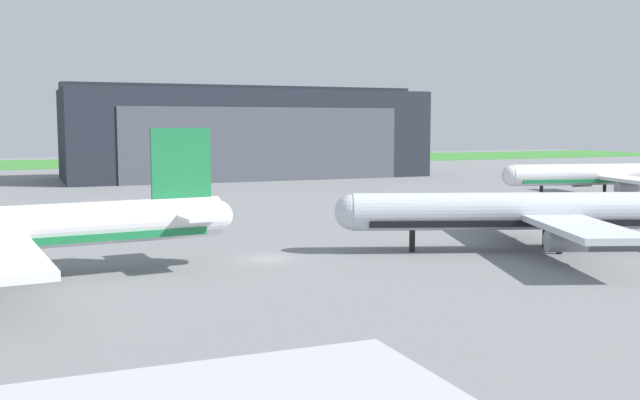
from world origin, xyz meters
TOP-DOWN VIEW (x-y plane):
  - ground_plane at (0.00, 0.00)m, footprint 440.00×440.00m
  - grass_field_strip at (0.00, 175.28)m, footprint 440.00×56.00m
  - maintenance_hangar at (27.75, 99.58)m, footprint 79.89×28.41m
  - airliner_near_right at (25.27, -5.83)m, footprint 36.80×32.08m
  - airliner_far_left at (69.37, 32.43)m, footprint 35.22×29.52m

SIDE VIEW (x-z plane):
  - ground_plane at x=0.00m, z-range 0.00..0.00m
  - grass_field_strip at x=0.00m, z-range 0.00..0.08m
  - airliner_far_left at x=69.37m, z-range -2.09..9.37m
  - airliner_near_right at x=25.27m, z-range -2.15..9.53m
  - maintenance_hangar at x=27.75m, z-range -0.46..20.22m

